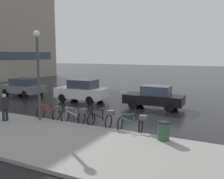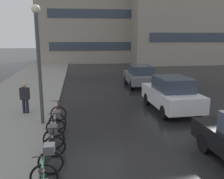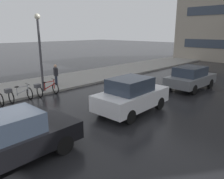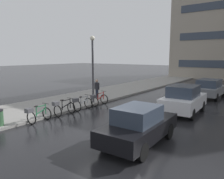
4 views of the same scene
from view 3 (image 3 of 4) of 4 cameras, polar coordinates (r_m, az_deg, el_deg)
The scene contains 9 objects.
ground_plane at distance 9.92m, azimuth -25.84°, elevation -9.77°, with size 140.00×140.00×0.00m, color black.
sidewalk_kerb at distance 19.82m, azimuth -4.35°, elevation 3.81°, with size 4.80×60.00×0.14m, color gray.
bicycle_third at distance 13.38m, azimuth -23.34°, elevation -1.05°, with size 0.75×1.40×0.96m.
bicycle_farthest at distance 14.07m, azimuth -16.99°, elevation 0.24°, with size 0.75×1.43×0.98m.
car_black at distance 7.38m, azimuth -24.56°, elevation -11.52°, with size 1.86×4.08×1.57m.
car_white at distance 10.75m, azimuth 5.10°, elevation -1.49°, with size 2.03×4.06×1.74m.
car_grey at distance 16.05m, azimuth 19.80°, elevation 2.95°, with size 2.05×4.03×1.56m.
pedestrian at distance 16.19m, azimuth -14.46°, elevation 3.87°, with size 0.46×0.36×1.62m.
streetlamp at distance 14.33m, azimuth -18.37°, elevation 10.86°, with size 0.34×0.34×4.92m.
Camera 3 is at (8.70, -2.74, 3.91)m, focal length 35.00 mm.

